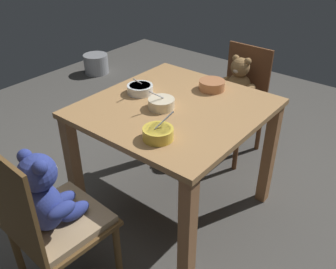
{
  "coord_description": "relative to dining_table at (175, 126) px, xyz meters",
  "views": [
    {
      "loc": [
        -1.46,
        -1.12,
        1.69
      ],
      "look_at": [
        0.0,
        0.05,
        0.54
      ],
      "focal_mm": 39.56,
      "sensor_mm": 36.0,
      "label": 1
    }
  ],
  "objects": [
    {
      "name": "metal_pail",
      "position": [
        1.25,
        2.15,
        -0.5
      ],
      "size": [
        0.28,
        0.28,
        0.22
      ],
      "primitive_type": "cylinder",
      "color": "#93969B",
      "rests_on": "ground_plane"
    },
    {
      "name": "teddy_chair_near_left",
      "position": [
        -0.84,
        0.06,
        -0.06
      ],
      "size": [
        0.42,
        0.44,
        0.92
      ],
      "rotation": [
        0.0,
        0.0,
        -0.06
      ],
      "color": "brown",
      "rests_on": "ground_plane"
    },
    {
      "name": "ground_plane",
      "position": [
        0.0,
        0.0,
        -0.64
      ],
      "size": [
        5.2,
        5.2,
        0.04
      ],
      "color": "#4C4A46"
    },
    {
      "name": "porridge_bowl_terracotta_near_right",
      "position": [
        0.31,
        -0.04,
        0.16
      ],
      "size": [
        0.16,
        0.16,
        0.06
      ],
      "color": "#BE774B",
      "rests_on": "dining_table"
    },
    {
      "name": "teddy_chair_near_right",
      "position": [
        0.85,
        0.06,
        -0.1
      ],
      "size": [
        0.42,
        0.4,
        0.83
      ],
      "rotation": [
        0.0,
        0.0,
        3.12
      ],
      "color": "brown",
      "rests_on": "ground_plane"
    },
    {
      "name": "porridge_bowl_white_far_center",
      "position": [
        0.0,
        0.26,
        0.16
      ],
      "size": [
        0.16,
        0.15,
        0.13
      ],
      "color": "silver",
      "rests_on": "dining_table"
    },
    {
      "name": "dining_table",
      "position": [
        0.0,
        0.0,
        0.0
      ],
      "size": [
        0.97,
        0.93,
        0.75
      ],
      "color": "#A67949",
      "rests_on": "ground_plane"
    },
    {
      "name": "porridge_bowl_yellow_near_left",
      "position": [
        -0.32,
        -0.15,
        0.16
      ],
      "size": [
        0.15,
        0.15,
        0.13
      ],
      "color": "gold",
      "rests_on": "dining_table"
    },
    {
      "name": "porridge_bowl_cream_center",
      "position": [
        -0.07,
        0.04,
        0.16
      ],
      "size": [
        0.16,
        0.15,
        0.13
      ],
      "color": "beige",
      "rests_on": "dining_table"
    }
  ]
}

